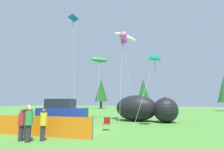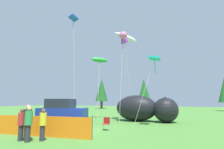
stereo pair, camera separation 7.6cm
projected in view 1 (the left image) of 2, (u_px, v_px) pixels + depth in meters
name	position (u px, v px, depth m)	size (l,w,h in m)	color
ground_plane	(84.00, 129.00, 12.94)	(120.00, 120.00, 0.00)	#477F33
parked_car	(62.00, 113.00, 14.61)	(4.27, 2.64, 2.27)	navy
folding_chair	(106.00, 123.00, 12.70)	(0.58, 0.58, 0.90)	maroon
inflatable_cat	(144.00, 109.00, 18.22)	(6.56, 2.99, 2.70)	black
safety_fence	(31.00, 126.00, 10.61)	(8.06, 0.88, 1.30)	orange
spectator_in_red_shirt	(22.00, 123.00, 9.33)	(0.37, 0.37, 1.69)	#2D2D38
spectator_in_white_shirt	(43.00, 123.00, 9.34)	(0.36, 0.36, 1.67)	#2D2D38
spectator_in_yellow_shirt	(28.00, 121.00, 9.48)	(0.41, 0.41, 1.88)	#2D2D38
spectator_in_green_shirt	(29.00, 122.00, 9.06)	(0.39, 0.39, 1.80)	#2D2D38
kite_white_ghost	(126.00, 38.00, 19.81)	(2.33, 2.68, 9.84)	silver
kite_teal_diamond	(154.00, 59.00, 14.66)	(2.33, 0.94, 5.82)	silver
kite_pink_octopus	(123.00, 36.00, 18.50)	(0.98, 1.99, 9.39)	silver
kite_purple_delta	(123.00, 38.00, 19.15)	(1.26, 2.37, 9.77)	silver
kite_green_fish	(99.00, 60.00, 21.26)	(1.87, 2.36, 7.37)	silver
kite_blue_box	(73.00, 20.00, 19.60)	(1.47, 1.17, 11.62)	silver
horizon_tree_east	(142.00, 94.00, 47.28)	(2.63, 2.63, 6.28)	brown
horizon_tree_west	(143.00, 90.00, 50.94)	(3.62, 3.62, 8.63)	brown
horizon_tree_northeast	(101.00, 90.00, 50.66)	(3.60, 3.60, 8.60)	brown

